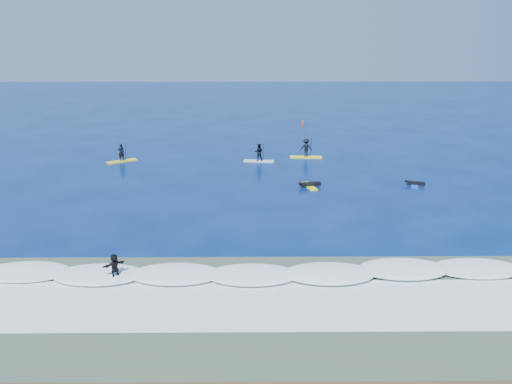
{
  "coord_description": "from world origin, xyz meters",
  "views": [
    {
      "loc": [
        0.96,
        -37.12,
        13.13
      ],
      "look_at": [
        1.3,
        2.91,
        0.6
      ],
      "focal_mm": 40.0,
      "sensor_mm": 36.0,
      "label": 1
    }
  ],
  "objects_px": {
    "sup_paddler_center": "(259,154)",
    "sup_paddler_right": "(306,149)",
    "prone_paddler_far": "(415,184)",
    "wave_surfer": "(115,268)",
    "prone_paddler_near": "(309,185)",
    "sup_paddler_left": "(121,155)",
    "marker_buoy": "(303,123)"
  },
  "relations": [
    {
      "from": "sup_paddler_left",
      "to": "sup_paddler_center",
      "type": "relative_size",
      "value": 0.96
    },
    {
      "from": "wave_surfer",
      "to": "prone_paddler_far",
      "type": "bearing_deg",
      "value": 2.61
    },
    {
      "from": "sup_paddler_right",
      "to": "wave_surfer",
      "type": "distance_m",
      "value": 29.11
    },
    {
      "from": "sup_paddler_center",
      "to": "sup_paddler_right",
      "type": "bearing_deg",
      "value": 24.74
    },
    {
      "from": "sup_paddler_left",
      "to": "wave_surfer",
      "type": "xyz_separation_m",
      "value": [
        5.1,
        -25.01,
        0.19
      ]
    },
    {
      "from": "sup_paddler_left",
      "to": "wave_surfer",
      "type": "relative_size",
      "value": 1.47
    },
    {
      "from": "prone_paddler_far",
      "to": "sup_paddler_center",
      "type": "bearing_deg",
      "value": 73.94
    },
    {
      "from": "sup_paddler_left",
      "to": "prone_paddler_far",
      "type": "bearing_deg",
      "value": -49.76
    },
    {
      "from": "sup_paddler_left",
      "to": "sup_paddler_right",
      "type": "xyz_separation_m",
      "value": [
        17.29,
        1.42,
        0.22
      ]
    },
    {
      "from": "sup_paddler_right",
      "to": "sup_paddler_center",
      "type": "bearing_deg",
      "value": -158.04
    },
    {
      "from": "sup_paddler_left",
      "to": "sup_paddler_center",
      "type": "xyz_separation_m",
      "value": [
        12.76,
        -0.08,
        0.12
      ]
    },
    {
      "from": "sup_paddler_center",
      "to": "wave_surfer",
      "type": "distance_m",
      "value": 26.09
    },
    {
      "from": "sup_paddler_right",
      "to": "prone_paddler_near",
      "type": "xyz_separation_m",
      "value": [
        -0.61,
        -9.64,
        -0.67
      ]
    },
    {
      "from": "sup_paddler_right",
      "to": "prone_paddler_near",
      "type": "bearing_deg",
      "value": -89.96
    },
    {
      "from": "sup_paddler_center",
      "to": "sup_paddler_right",
      "type": "height_order",
      "value": "sup_paddler_right"
    },
    {
      "from": "sup_paddler_center",
      "to": "prone_paddler_far",
      "type": "xyz_separation_m",
      "value": [
        12.41,
        -7.85,
        -0.59
      ]
    },
    {
      "from": "prone_paddler_far",
      "to": "wave_surfer",
      "type": "relative_size",
      "value": 1.11
    },
    {
      "from": "sup_paddler_left",
      "to": "sup_paddler_center",
      "type": "bearing_deg",
      "value": -32.62
    },
    {
      "from": "sup_paddler_left",
      "to": "prone_paddler_near",
      "type": "distance_m",
      "value": 18.6
    },
    {
      "from": "prone_paddler_near",
      "to": "marker_buoy",
      "type": "relative_size",
      "value": 3.49
    },
    {
      "from": "sup_paddler_center",
      "to": "sup_paddler_right",
      "type": "distance_m",
      "value": 4.77
    },
    {
      "from": "prone_paddler_far",
      "to": "wave_surfer",
      "type": "distance_m",
      "value": 26.37
    },
    {
      "from": "sup_paddler_right",
      "to": "marker_buoy",
      "type": "height_order",
      "value": "sup_paddler_right"
    },
    {
      "from": "prone_paddler_near",
      "to": "marker_buoy",
      "type": "distance_m",
      "value": 26.31
    },
    {
      "from": "prone_paddler_far",
      "to": "prone_paddler_near",
      "type": "bearing_deg",
      "value": 108.22
    },
    {
      "from": "sup_paddler_left",
      "to": "sup_paddler_right",
      "type": "height_order",
      "value": "sup_paddler_right"
    },
    {
      "from": "wave_surfer",
      "to": "sup_paddler_right",
      "type": "bearing_deg",
      "value": 27.45
    },
    {
      "from": "prone_paddler_near",
      "to": "wave_surfer",
      "type": "bearing_deg",
      "value": 131.61
    },
    {
      "from": "sup_paddler_left",
      "to": "sup_paddler_right",
      "type": "relative_size",
      "value": 0.89
    },
    {
      "from": "sup_paddler_left",
      "to": "wave_surfer",
      "type": "bearing_deg",
      "value": -110.76
    },
    {
      "from": "sup_paddler_right",
      "to": "wave_surfer",
      "type": "bearing_deg",
      "value": -111.1
    },
    {
      "from": "sup_paddler_left",
      "to": "wave_surfer",
      "type": "distance_m",
      "value": 25.52
    }
  ]
}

